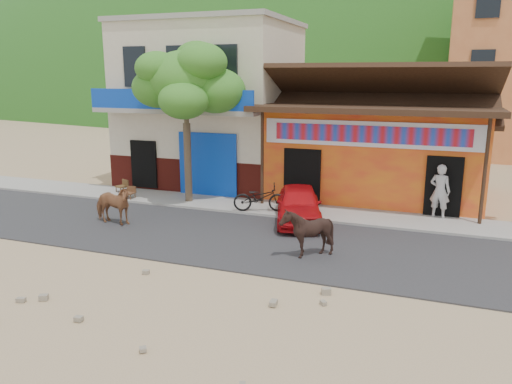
# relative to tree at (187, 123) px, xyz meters

# --- Properties ---
(ground) EXTENTS (120.00, 120.00, 0.00)m
(ground) POSITION_rel_tree_xyz_m (4.60, -5.80, -3.12)
(ground) COLOR #9E825B
(ground) RESTS_ON ground
(road) EXTENTS (60.00, 5.00, 0.04)m
(road) POSITION_rel_tree_xyz_m (4.60, -3.30, -3.10)
(road) COLOR #28282B
(road) RESTS_ON ground
(sidewalk) EXTENTS (60.00, 2.00, 0.12)m
(sidewalk) POSITION_rel_tree_xyz_m (4.60, 0.20, -3.06)
(sidewalk) COLOR gray
(sidewalk) RESTS_ON ground
(dance_club) EXTENTS (8.00, 6.00, 3.60)m
(dance_club) POSITION_rel_tree_xyz_m (6.60, 4.20, -1.32)
(dance_club) COLOR orange
(dance_club) RESTS_ON ground
(cafe_building) EXTENTS (7.00, 6.00, 7.00)m
(cafe_building) POSITION_rel_tree_xyz_m (-0.90, 4.20, 0.38)
(cafe_building) COLOR beige
(cafe_building) RESTS_ON ground
(hillside) EXTENTS (100.00, 40.00, 24.00)m
(hillside) POSITION_rel_tree_xyz_m (4.60, 64.20, 8.88)
(hillside) COLOR #194C14
(hillside) RESTS_ON ground
(tree) EXTENTS (3.00, 3.00, 6.00)m
(tree) POSITION_rel_tree_xyz_m (0.00, 0.00, 0.00)
(tree) COLOR #2D721E
(tree) RESTS_ON sidewalk
(cow_tan) EXTENTS (1.60, 0.79, 1.32)m
(cow_tan) POSITION_rel_tree_xyz_m (-1.05, -3.40, -2.42)
(cow_tan) COLOR #97603C
(cow_tan) RESTS_ON road
(cow_dark) EXTENTS (1.31, 1.18, 1.39)m
(cow_dark) POSITION_rel_tree_xyz_m (5.78, -4.13, -2.39)
(cow_dark) COLOR black
(cow_dark) RESTS_ON road
(red_car) EXTENTS (2.47, 3.89, 1.23)m
(red_car) POSITION_rel_tree_xyz_m (4.67, -1.00, -2.46)
(red_car) COLOR red
(red_car) RESTS_ON road
(scooter) EXTENTS (2.01, 1.26, 1.00)m
(scooter) POSITION_rel_tree_xyz_m (3.10, -0.47, -2.50)
(scooter) COLOR black
(scooter) RESTS_ON sidewalk
(pedestrian) EXTENTS (0.76, 0.59, 1.85)m
(pedestrian) POSITION_rel_tree_xyz_m (9.10, 0.90, -2.07)
(pedestrian) COLOR silver
(pedestrian) RESTS_ON sidewalk
(cafe_chair_left) EXTENTS (0.56, 0.56, 0.92)m
(cafe_chair_left) POSITION_rel_tree_xyz_m (-3.33, 0.38, -2.54)
(cafe_chair_left) COLOR #4A3018
(cafe_chair_left) RESTS_ON sidewalk
(cafe_chair_right) EXTENTS (0.41, 0.41, 0.87)m
(cafe_chair_right) POSITION_rel_tree_xyz_m (-2.39, -0.49, -2.57)
(cafe_chair_right) COLOR #4A2518
(cafe_chair_right) RESTS_ON sidewalk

